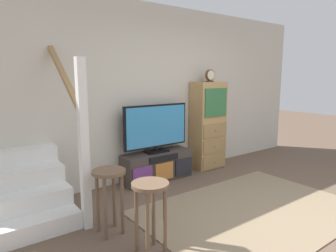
% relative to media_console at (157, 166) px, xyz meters
% --- Properties ---
extents(ground_plane, '(20.00, 20.00, 0.00)m').
position_rel_media_console_xyz_m(ground_plane, '(0.30, -2.19, -0.22)').
color(ground_plane, brown).
extents(back_wall, '(6.40, 0.12, 2.70)m').
position_rel_media_console_xyz_m(back_wall, '(0.30, 0.27, 1.13)').
color(back_wall, beige).
rests_on(back_wall, ground_plane).
extents(area_rug, '(2.60, 1.80, 0.01)m').
position_rel_media_console_xyz_m(area_rug, '(0.30, -1.59, -0.21)').
color(area_rug, '#847056').
rests_on(area_rug, ground_plane).
extents(media_console, '(1.14, 0.38, 0.44)m').
position_rel_media_console_xyz_m(media_console, '(0.00, 0.00, 0.00)').
color(media_console, '#423833').
rests_on(media_console, ground_plane).
extents(television, '(1.11, 0.22, 0.74)m').
position_rel_media_console_xyz_m(television, '(0.00, 0.02, 0.62)').
color(television, black).
rests_on(television, media_console).
extents(side_cabinet, '(0.58, 0.38, 1.51)m').
position_rel_media_console_xyz_m(side_cabinet, '(1.09, 0.01, 0.53)').
color(side_cabinet, tan).
rests_on(side_cabinet, ground_plane).
extents(desk_clock, '(0.19, 0.08, 0.21)m').
position_rel_media_console_xyz_m(desk_clock, '(1.09, -0.00, 1.40)').
color(desk_clock, '#4C3823').
rests_on(desk_clock, side_cabinet).
extents(staircase, '(1.00, 1.36, 2.20)m').
position_rel_media_console_xyz_m(staircase, '(-1.94, 0.01, 0.15)').
color(staircase, white).
rests_on(staircase, ground_plane).
extents(bar_stool_near, '(0.34, 0.34, 0.68)m').
position_rel_media_console_xyz_m(bar_stool_near, '(-1.15, -1.58, 0.28)').
color(bar_stool_near, brown).
rests_on(bar_stool_near, ground_plane).
extents(bar_stool_far, '(0.34, 0.34, 0.68)m').
position_rel_media_console_xyz_m(bar_stool_far, '(-1.30, -1.04, 0.29)').
color(bar_stool_far, brown).
rests_on(bar_stool_far, ground_plane).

